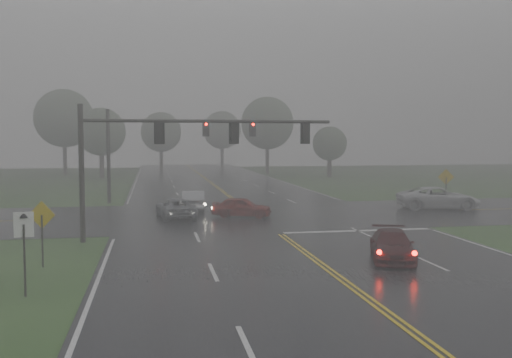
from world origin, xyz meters
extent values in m
plane|color=#27431C|center=(0.00, 0.00, 0.00)|extent=(180.00, 180.00, 0.00)
cube|color=black|center=(0.00, 20.00, 0.00)|extent=(18.00, 160.00, 0.02)
cube|color=black|center=(0.00, 22.00, 0.00)|extent=(120.00, 14.00, 0.02)
cube|color=#BCBCBC|center=(4.50, 14.40, 0.00)|extent=(8.50, 0.50, 0.01)
imported|color=#34090C|center=(3.21, 6.90, 0.00)|extent=(2.99, 4.58, 1.23)
imported|color=maroon|center=(-1.00, 21.21, 0.00)|extent=(4.20, 2.80, 1.33)
imported|color=#96989D|center=(-3.89, 24.86, 0.00)|extent=(1.97, 4.59, 1.47)
imported|color=slate|center=(-5.30, 21.56, 0.00)|extent=(2.72, 4.84, 1.28)
imported|color=silver|center=(13.81, 22.83, 0.00)|extent=(6.28, 3.77, 1.63)
cylinder|color=black|center=(-10.20, 13.62, 3.43)|extent=(0.27, 0.27, 6.86)
cylinder|color=black|center=(-10.20, 13.62, 6.09)|extent=(0.17, 0.17, 0.76)
cylinder|color=black|center=(-3.84, 13.62, 6.05)|extent=(12.72, 0.17, 0.17)
cube|color=black|center=(-6.38, 13.62, 5.48)|extent=(0.32, 0.27, 1.00)
cube|color=black|center=(-6.38, 13.77, 5.48)|extent=(0.52, 0.03, 1.19)
cube|color=black|center=(-2.57, 13.62, 5.48)|extent=(0.32, 0.27, 1.00)
cube|color=black|center=(-2.57, 13.77, 5.48)|extent=(0.52, 0.03, 1.19)
cube|color=black|center=(1.25, 13.62, 5.48)|extent=(0.32, 0.27, 1.00)
cube|color=black|center=(1.25, 13.77, 5.48)|extent=(0.52, 0.03, 1.19)
cylinder|color=black|center=(-10.20, 31.22, 3.76)|extent=(0.29, 0.29, 7.52)
cylinder|color=black|center=(-10.20, 31.22, 6.69)|extent=(0.19, 0.19, 0.84)
cylinder|color=black|center=(-3.70, 31.22, 6.64)|extent=(13.01, 0.19, 0.19)
cube|color=black|center=(-6.30, 31.22, 6.01)|extent=(0.36, 0.29, 1.10)
cube|color=black|center=(-6.30, 31.38, 6.01)|extent=(0.57, 0.03, 1.31)
cylinder|color=#FF0C05|center=(-6.30, 31.05, 6.35)|extent=(0.23, 0.06, 0.23)
cube|color=black|center=(-2.40, 31.22, 6.01)|extent=(0.36, 0.29, 1.10)
cube|color=black|center=(-2.40, 31.38, 6.01)|extent=(0.57, 0.03, 1.31)
cylinder|color=#FF0C05|center=(-2.40, 31.05, 6.35)|extent=(0.23, 0.06, 0.23)
cube|color=black|center=(1.50, 31.22, 6.01)|extent=(0.36, 0.29, 1.10)
cube|color=black|center=(1.50, 31.38, 6.01)|extent=(0.57, 0.03, 1.31)
cylinder|color=#FF0C05|center=(1.50, 31.05, 6.35)|extent=(0.23, 0.06, 0.23)
cylinder|color=black|center=(-11.12, 8.14, 1.06)|extent=(0.07, 0.07, 2.11)
cube|color=#C6A20B|center=(-11.12, 8.17, 2.11)|extent=(1.09, 0.32, 1.11)
cylinder|color=black|center=(-10.87, 3.74, 1.18)|extent=(0.07, 0.07, 2.37)
cube|color=silver|center=(-10.87, 3.77, 2.37)|extent=(0.62, 0.10, 0.82)
cube|color=black|center=(-10.87, 3.80, 2.37)|extent=(0.10, 0.03, 0.46)
cylinder|color=black|center=(15.03, 23.98, 1.14)|extent=(0.08, 0.08, 2.29)
cube|color=#C6A20B|center=(15.03, 24.02, 2.29)|extent=(1.18, 0.32, 1.20)
cylinder|color=#362D23|center=(-13.31, 61.60, 1.77)|extent=(0.61, 0.61, 3.54)
sphere|color=#354830|center=(-13.31, 61.60, 6.09)|extent=(6.29, 6.29, 6.29)
cylinder|color=#362D23|center=(9.87, 66.50, 2.17)|extent=(0.54, 0.54, 4.34)
sphere|color=#354830|center=(9.87, 66.50, 7.48)|extent=(7.72, 7.72, 7.72)
cylinder|color=#362D23|center=(-5.33, 77.96, 1.82)|extent=(0.57, 0.57, 3.65)
sphere|color=#354830|center=(-5.33, 77.96, 6.28)|extent=(6.49, 6.49, 6.49)
cylinder|color=#362D23|center=(17.15, 59.41, 1.32)|extent=(0.60, 0.60, 2.64)
sphere|color=#354830|center=(17.15, 59.41, 4.55)|extent=(4.70, 4.70, 4.70)
cylinder|color=#362D23|center=(-19.22, 70.47, 2.37)|extent=(0.56, 0.56, 4.73)
sphere|color=#354830|center=(-19.22, 70.47, 8.15)|extent=(8.41, 8.41, 8.41)
cylinder|color=#362D23|center=(5.97, 89.53, 1.98)|extent=(0.60, 0.60, 3.96)
sphere|color=#354830|center=(5.97, 89.53, 6.82)|extent=(7.04, 7.04, 7.04)
camera|label=1|loc=(-6.74, -15.56, 5.13)|focal=40.00mm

